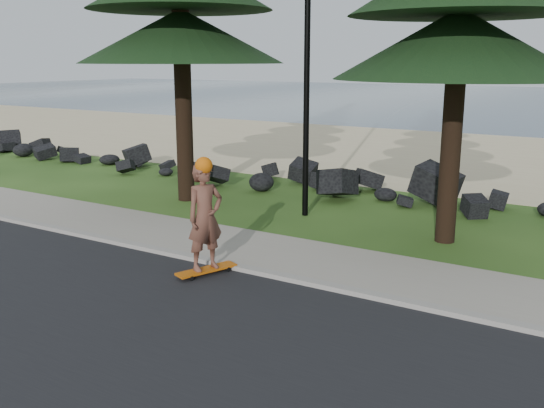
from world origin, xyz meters
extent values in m
plane|color=#264616|center=(0.00, 0.00, 0.00)|extent=(160.00, 160.00, 0.00)
cube|color=black|center=(0.00, -4.50, 0.01)|extent=(160.00, 7.00, 0.02)
cube|color=gray|center=(0.00, -0.90, 0.05)|extent=(160.00, 0.20, 0.10)
cube|color=gray|center=(0.00, 0.20, 0.04)|extent=(160.00, 2.00, 0.08)
cube|color=#C9B286|center=(0.00, 14.50, 0.01)|extent=(160.00, 15.00, 0.01)
cylinder|color=black|center=(0.00, 3.20, 4.00)|extent=(0.14, 0.14, 8.00)
cube|color=#BC570B|center=(0.53, -1.40, 0.11)|extent=(0.65, 1.14, 0.04)
imported|color=brown|center=(0.53, -1.40, 1.05)|extent=(0.66, 0.79, 1.86)
sphere|color=#CE5C0B|center=(0.53, -1.40, 1.94)|extent=(0.30, 0.30, 0.30)
camera|label=1|loc=(6.70, -9.33, 3.68)|focal=40.00mm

